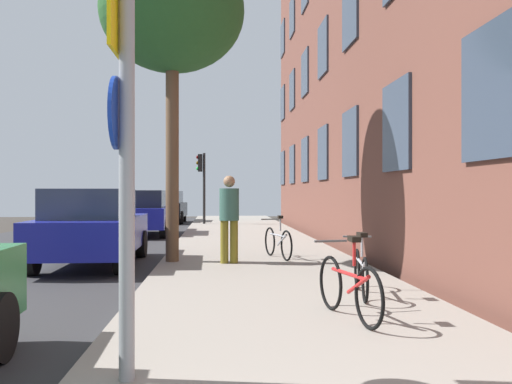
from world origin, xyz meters
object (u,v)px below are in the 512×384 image
object	(u,v)px
tree_near	(172,13)
bicycle_1	(361,271)
traffic_light	(202,175)
car_2	(144,212)
car_1	(92,226)
car_3	(166,207)
bicycle_2	(278,241)
sign_post	(123,142)
pedestrian_0	(229,213)
bicycle_0	(349,286)

from	to	relation	value
tree_near	bicycle_1	world-z (taller)	tree_near
traffic_light	car_2	distance (m)	6.12
bicycle_1	car_1	distance (m)	6.41
bicycle_1	car_3	size ratio (longest dim) A/B	0.42
car_2	car_1	bearing A→B (deg)	-90.12
car_3	bicycle_2	bearing A→B (deg)	-76.71
traffic_light	car_1	distance (m)	14.17
car_1	car_2	bearing A→B (deg)	89.88
sign_post	car_2	size ratio (longest dim) A/B	0.72
car_3	traffic_light	bearing A→B (deg)	-55.53
traffic_light	bicycle_1	size ratio (longest dim) A/B	1.94
car_1	pedestrian_0	bearing A→B (deg)	-13.02
traffic_light	tree_near	world-z (taller)	tree_near
tree_near	car_2	bearing A→B (deg)	101.03
sign_post	tree_near	xyz separation A→B (m)	(-0.22, 7.53, 3.37)
bicycle_0	bicycle_1	distance (m)	1.50
car_2	tree_near	bearing A→B (deg)	-78.97
bicycle_1	car_2	xyz separation A→B (m)	(-4.61, 12.76, 0.38)
bicycle_2	car_1	distance (m)	3.97
sign_post	bicycle_1	world-z (taller)	sign_post
tree_near	car_3	bearing A→B (deg)	95.54
car_3	car_1	bearing A→B (deg)	-90.17
traffic_light	car_3	distance (m)	3.63
sign_post	tree_near	distance (m)	8.25
bicycle_0	car_2	distance (m)	14.76
bicycle_0	car_2	size ratio (longest dim) A/B	0.39
car_3	bicycle_0	bearing A→B (deg)	-79.75
sign_post	car_2	world-z (taller)	sign_post
car_2	car_3	xyz separation A→B (m)	(0.03, 8.34, -0.00)
bicycle_0	car_3	distance (m)	22.88
sign_post	pedestrian_0	bearing A→B (deg)	82.35
traffic_light	bicycle_2	xyz separation A→B (m)	(2.04, -13.82, -1.87)
sign_post	bicycle_0	bearing A→B (deg)	41.45
sign_post	car_1	xyz separation A→B (m)	(-1.92, 7.79, -1.10)
tree_near	car_1	bearing A→B (deg)	171.33
car_1	car_2	distance (m)	8.34
bicycle_2	car_1	xyz separation A→B (m)	(-3.96, -0.14, 0.36)
pedestrian_0	car_1	size ratio (longest dim) A/B	0.40
traffic_light	pedestrian_0	xyz separation A→B (m)	(0.96, -14.62, -1.21)
car_1	bicycle_1	bearing A→B (deg)	-43.75
bicycle_1	bicycle_2	xyz separation A→B (m)	(-0.67, 4.56, 0.02)
car_1	tree_near	bearing A→B (deg)	-8.67
pedestrian_0	car_1	distance (m)	2.96
bicycle_1	car_3	distance (m)	21.59
traffic_light	bicycle_0	distance (m)	20.00
bicycle_0	sign_post	bearing A→B (deg)	-138.55
car_2	bicycle_0	bearing A→B (deg)	-73.86
tree_near	traffic_light	bearing A→B (deg)	89.09
tree_near	pedestrian_0	xyz separation A→B (m)	(1.18, -0.41, -4.18)
car_1	car_3	xyz separation A→B (m)	(0.05, 16.67, -0.00)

